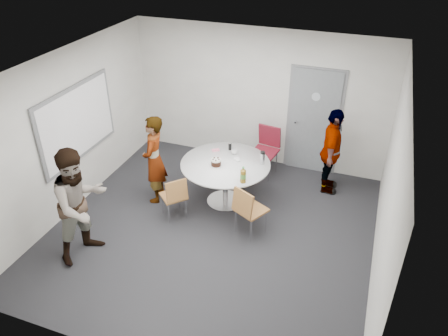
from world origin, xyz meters
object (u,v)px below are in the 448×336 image
at_px(door, 313,122).
at_px(person_left, 80,204).
at_px(person_main, 154,160).
at_px(chair_near_left, 175,195).
at_px(chair_near_right, 248,208).
at_px(person_right, 331,152).
at_px(chair_far, 267,146).
at_px(whiteboard, 78,122).
at_px(table, 226,169).

bearing_deg(door, person_left, -126.66).
bearing_deg(person_left, person_main, 8.05).
height_order(chair_near_left, chair_near_right, chair_near_right).
distance_m(chair_near_left, person_right, 2.86).
bearing_deg(chair_far, chair_near_right, 104.76).
bearing_deg(person_right, person_left, 128.54).
height_order(whiteboard, person_right, whiteboard).
bearing_deg(person_main, chair_near_right, 64.77).
bearing_deg(table, chair_far, 72.51).
height_order(table, person_main, person_main).
relative_size(chair_near_right, person_left, 0.49).
height_order(door, person_left, door).
height_order(chair_far, person_main, person_main).
bearing_deg(chair_far, door, -142.66).
distance_m(chair_near_right, person_right, 2.02).
height_order(door, whiteboard, door).
distance_m(whiteboard, table, 2.60).
distance_m(chair_far, person_right, 1.26).
height_order(chair_near_left, person_right, person_right).
xyz_separation_m(chair_near_right, person_left, (-2.13, -1.21, 0.36)).
bearing_deg(chair_near_right, table, 157.49).
distance_m(chair_near_right, chair_far, 1.96).
relative_size(door, chair_near_left, 2.67).
bearing_deg(person_right, person_main, 110.29).
bearing_deg(person_left, person_right, -27.83).
xyz_separation_m(whiteboard, table, (2.40, 0.63, -0.76)).
relative_size(table, person_right, 0.95).
bearing_deg(whiteboard, chair_near_right, -1.89).
distance_m(table, person_left, 2.47).
distance_m(chair_near_left, person_main, 0.78).
xyz_separation_m(door, chair_near_left, (-1.79, -2.38, -0.55)).
relative_size(chair_far, person_left, 0.54).
distance_m(chair_near_left, chair_far, 2.20).
relative_size(whiteboard, chair_near_right, 2.17).
bearing_deg(chair_near_left, person_left, -173.62).
distance_m(person_left, person_right, 4.30).
height_order(whiteboard, chair_near_right, whiteboard).
bearing_deg(whiteboard, person_main, 15.04).
distance_m(door, chair_far, 0.99).
bearing_deg(person_left, door, -17.84).
bearing_deg(person_left, chair_near_right, -41.55).
xyz_separation_m(chair_far, person_main, (-1.59, -1.53, 0.20)).
xyz_separation_m(door, person_left, (-2.67, -3.59, -0.14)).
distance_m(chair_near_left, chair_near_right, 1.25).
distance_m(door, table, 2.05).
height_order(door, chair_near_right, door).
height_order(door, chair_far, door).
xyz_separation_m(whiteboard, person_main, (1.20, 0.32, -0.65)).
distance_m(whiteboard, chair_near_right, 3.15).
xyz_separation_m(chair_far, person_left, (-1.90, -3.16, 0.30)).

